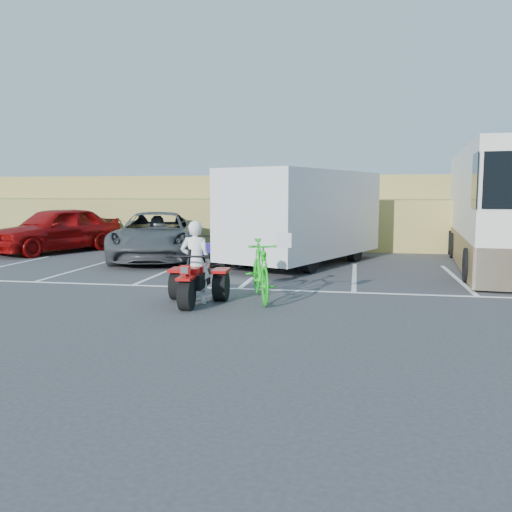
% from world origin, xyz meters
% --- Properties ---
extents(ground, '(100.00, 100.00, 0.00)m').
position_xyz_m(ground, '(0.00, 0.00, 0.00)').
color(ground, '#343437').
rests_on(ground, ground).
extents(parking_stripes, '(28.00, 5.16, 0.01)m').
position_xyz_m(parking_stripes, '(0.87, 4.07, 0.00)').
color(parking_stripes, white).
rests_on(parking_stripes, ground).
extents(grass_embankment, '(40.00, 8.50, 3.10)m').
position_xyz_m(grass_embankment, '(0.00, 15.48, 1.42)').
color(grass_embankment, '#9B8F46').
rests_on(grass_embankment, ground).
extents(red_trike_atv, '(1.32, 1.72, 1.08)m').
position_xyz_m(red_trike_atv, '(-0.53, 0.47, 0.00)').
color(red_trike_atv, '#A80A09').
rests_on(red_trike_atv, ground).
extents(rider, '(0.64, 0.44, 1.72)m').
position_xyz_m(rider, '(-0.54, 0.62, 0.86)').
color(rider, white).
rests_on(rider, ground).
extents(green_dirt_bike, '(1.24, 2.25, 1.30)m').
position_xyz_m(green_dirt_bike, '(0.74, 1.13, 0.65)').
color(green_dirt_bike, '#14BF19').
rests_on(green_dirt_bike, ground).
extents(grey_pickup, '(4.09, 6.32, 1.62)m').
position_xyz_m(grey_pickup, '(-4.03, 7.50, 0.81)').
color(grey_pickup, '#3E4145').
rests_on(grey_pickup, ground).
extents(red_car, '(3.99, 5.56, 1.76)m').
position_xyz_m(red_car, '(-8.62, 8.93, 0.88)').
color(red_car, maroon).
rests_on(red_car, ground).
extents(cargo_trailer, '(4.83, 6.83, 2.96)m').
position_xyz_m(cargo_trailer, '(1.08, 7.12, 1.60)').
color(cargo_trailer, silver).
rests_on(cargo_trailer, ground).
extents(rv_motorhome, '(3.49, 10.08, 3.55)m').
position_xyz_m(rv_motorhome, '(7.12, 7.70, 1.54)').
color(rv_motorhome, silver).
rests_on(rv_motorhome, ground).
extents(quad_atv_blue, '(1.59, 1.81, 0.99)m').
position_xyz_m(quad_atv_blue, '(-1.41, 6.43, 0.00)').
color(quad_atv_blue, navy).
rests_on(quad_atv_blue, ground).
extents(quad_atv_green, '(1.26, 1.51, 0.86)m').
position_xyz_m(quad_atv_green, '(-1.41, 6.28, 0.00)').
color(quad_atv_green, '#185A14').
rests_on(quad_atv_green, ground).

